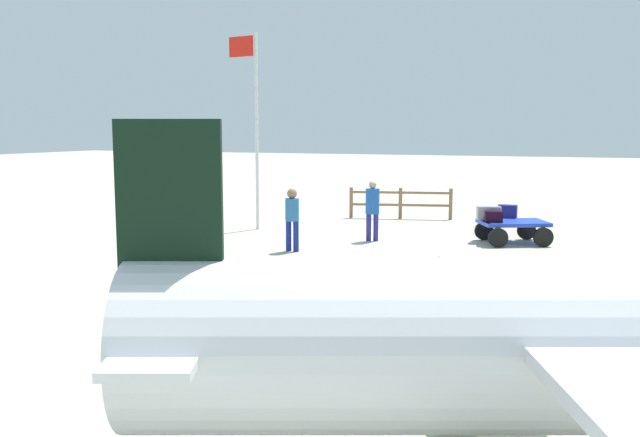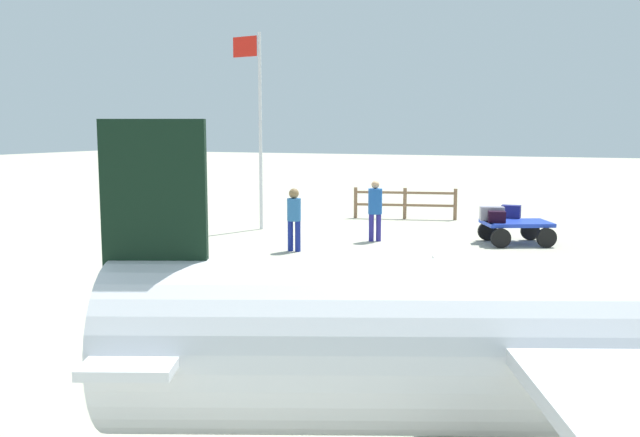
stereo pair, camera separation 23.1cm
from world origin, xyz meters
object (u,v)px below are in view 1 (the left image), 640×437
(suitcase_olive, at_px, (489,213))
(worker_lead, at_px, (372,206))
(luggage_cart, at_px, (512,227))
(worker_trailing, at_px, (292,215))
(flagpole, at_px, (253,114))
(airplane_near, at_px, (597,343))
(suitcase_maroon, at_px, (494,216))
(suitcase_tan, at_px, (507,211))

(suitcase_olive, bearing_deg, worker_lead, 18.14)
(luggage_cart, bearing_deg, worker_trailing, 33.40)
(flagpole, bearing_deg, airplane_near, 127.76)
(luggage_cart, distance_m, suitcase_maroon, 0.69)
(suitcase_maroon, relative_size, suitcase_olive, 0.73)
(suitcase_tan, distance_m, flagpole, 7.98)
(luggage_cart, relative_size, airplane_near, 0.25)
(worker_lead, distance_m, worker_trailing, 2.68)
(suitcase_tan, bearing_deg, airplane_near, 99.71)
(suitcase_olive, bearing_deg, airplane_near, 102.03)
(luggage_cart, height_order, worker_trailing, worker_trailing)
(suitcase_olive, distance_m, worker_trailing, 5.47)
(suitcase_tan, bearing_deg, flagpole, 6.11)
(suitcase_olive, distance_m, suitcase_tan, 0.81)
(suitcase_maroon, xyz_separation_m, airplane_near, (-2.52, 12.30, 0.45))
(suitcase_maroon, bearing_deg, luggage_cart, -136.19)
(worker_trailing, relative_size, flagpole, 0.27)
(suitcase_olive, distance_m, worker_lead, 3.15)
(worker_lead, bearing_deg, airplane_near, 115.94)
(flagpole, bearing_deg, suitcase_tan, -173.89)
(flagpole, bearing_deg, luggage_cart, -179.03)
(suitcase_maroon, relative_size, worker_trailing, 0.32)
(suitcase_maroon, bearing_deg, flagpole, -2.31)
(worker_lead, relative_size, worker_trailing, 1.05)
(suitcase_olive, distance_m, flagpole, 7.55)
(worker_trailing, distance_m, flagpole, 4.87)
(suitcase_maroon, height_order, suitcase_olive, suitcase_olive)
(suitcase_olive, xyz_separation_m, suitcase_tan, (-0.41, -0.70, -0.01))
(suitcase_maroon, distance_m, airplane_near, 12.56)
(suitcase_olive, bearing_deg, suitcase_tan, -120.44)
(worker_lead, distance_m, flagpole, 4.85)
(suitcase_tan, relative_size, flagpole, 0.09)
(worker_trailing, xyz_separation_m, flagpole, (2.67, -3.17, 2.56))
(luggage_cart, xyz_separation_m, worker_lead, (3.62, 1.01, 0.53))
(luggage_cart, xyz_separation_m, suitcase_olive, (0.62, 0.03, 0.35))
(worker_trailing, height_order, airplane_near, airplane_near)
(suitcase_tan, height_order, airplane_near, airplane_near)
(suitcase_olive, bearing_deg, worker_trailing, 36.71)
(worker_lead, bearing_deg, luggage_cart, -164.35)
(luggage_cart, bearing_deg, worker_lead, 15.65)
(airplane_near, distance_m, flagpole, 16.09)
(luggage_cart, bearing_deg, suitcase_maroon, 43.81)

